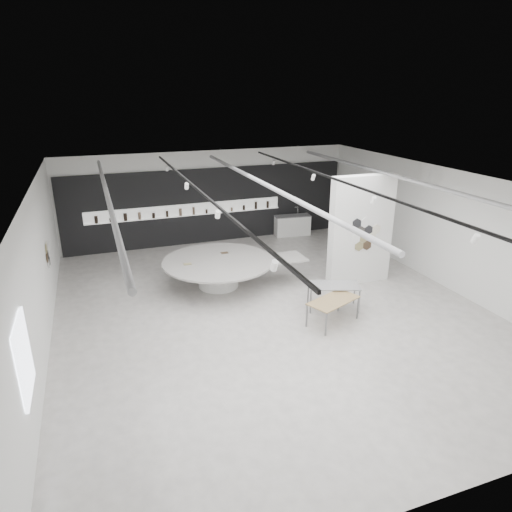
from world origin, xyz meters
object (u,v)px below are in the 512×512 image
object	(u,v)px
sample_table_wood	(333,302)
kitchen_counter	(292,225)
display_island	(221,269)
partition_column	(361,231)
sample_table_stone	(334,287)

from	to	relation	value
sample_table_wood	kitchen_counter	distance (m)	8.14
display_island	sample_table_wood	bearing A→B (deg)	-57.96
display_island	sample_table_wood	xyz separation A→B (m)	(2.22, -3.49, 0.05)
display_island	partition_column	bearing A→B (deg)	-15.96
sample_table_stone	kitchen_counter	distance (m)	7.26
partition_column	sample_table_wood	xyz separation A→B (m)	(-2.19, -2.26, -1.16)
display_island	kitchen_counter	distance (m)	6.24
partition_column	sample_table_stone	xyz separation A→B (m)	(-1.75, -1.47, -1.11)
partition_column	sample_table_wood	world-z (taller)	partition_column
sample_table_wood	partition_column	bearing A→B (deg)	45.91
display_island	sample_table_stone	bearing A→B (deg)	-45.85
sample_table_stone	kitchen_counter	xyz separation A→B (m)	(1.85, 7.02, -0.24)
kitchen_counter	sample_table_wood	bearing A→B (deg)	-100.59
display_island	kitchen_counter	size ratio (longest dim) A/B	2.83
kitchen_counter	sample_table_stone	bearing A→B (deg)	-99.00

